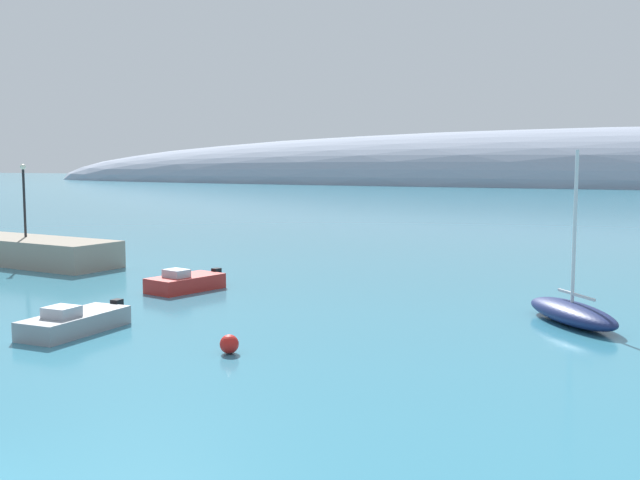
{
  "coord_description": "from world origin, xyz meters",
  "views": [
    {
      "loc": [
        13.0,
        -9.49,
        6.64
      ],
      "look_at": [
        -2.74,
        28.11,
        2.37
      ],
      "focal_mm": 42.82,
      "sensor_mm": 36.0,
      "label": 1
    }
  ],
  "objects_px": {
    "sailboat_navy_near_shore": "(572,312)",
    "motorboat_grey_foreground": "(75,322)",
    "mooring_buoy_red": "(229,344)",
    "harbor_lamp_post": "(24,193)",
    "motorboat_red_outer": "(185,282)"
  },
  "relations": [
    {
      "from": "sailboat_navy_near_shore",
      "to": "motorboat_grey_foreground",
      "type": "height_order",
      "value": "sailboat_navy_near_shore"
    },
    {
      "from": "sailboat_navy_near_shore",
      "to": "harbor_lamp_post",
      "type": "bearing_deg",
      "value": 43.15
    },
    {
      "from": "harbor_lamp_post",
      "to": "mooring_buoy_red",
      "type": "bearing_deg",
      "value": -33.1
    },
    {
      "from": "motorboat_grey_foreground",
      "to": "harbor_lamp_post",
      "type": "xyz_separation_m",
      "value": [
        -16.81,
        15.08,
        4.15
      ]
    },
    {
      "from": "sailboat_navy_near_shore",
      "to": "harbor_lamp_post",
      "type": "xyz_separation_m",
      "value": [
        -34.46,
        6.07,
        4.06
      ]
    },
    {
      "from": "sailboat_navy_near_shore",
      "to": "mooring_buoy_red",
      "type": "xyz_separation_m",
      "value": [
        -10.51,
        -9.54,
        -0.17
      ]
    },
    {
      "from": "motorboat_grey_foreground",
      "to": "mooring_buoy_red",
      "type": "relative_size",
      "value": 7.54
    },
    {
      "from": "motorboat_grey_foreground",
      "to": "motorboat_red_outer",
      "type": "bearing_deg",
      "value": -170.66
    },
    {
      "from": "motorboat_red_outer",
      "to": "harbor_lamp_post",
      "type": "distance_m",
      "value": 16.92
    },
    {
      "from": "mooring_buoy_red",
      "to": "motorboat_red_outer",
      "type": "bearing_deg",
      "value": 129.12
    },
    {
      "from": "motorboat_red_outer",
      "to": "sailboat_navy_near_shore",
      "type": "bearing_deg",
      "value": 103.34
    },
    {
      "from": "sailboat_navy_near_shore",
      "to": "motorboat_grey_foreground",
      "type": "xyz_separation_m",
      "value": [
        -17.66,
        -9.01,
        -0.09
      ]
    },
    {
      "from": "sailboat_navy_near_shore",
      "to": "motorboat_red_outer",
      "type": "relative_size",
      "value": 1.57
    },
    {
      "from": "mooring_buoy_red",
      "to": "harbor_lamp_post",
      "type": "xyz_separation_m",
      "value": [
        -23.95,
        15.61,
        4.23
      ]
    },
    {
      "from": "motorboat_grey_foreground",
      "to": "harbor_lamp_post",
      "type": "relative_size",
      "value": 1.06
    }
  ]
}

